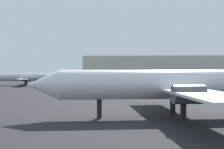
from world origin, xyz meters
name	(u,v)px	position (x,y,z in m)	size (l,w,h in m)	color
airplane_at_gate	(171,84)	(3.17, 24.28, 3.72)	(31.56, 31.52, 11.62)	white
airplane_distant	(29,77)	(-34.54, 89.32, 2.54)	(29.22, 20.04, 7.74)	silver
terminal_building	(161,68)	(11.43, 135.18, 5.34)	(67.74, 24.64, 10.68)	beige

